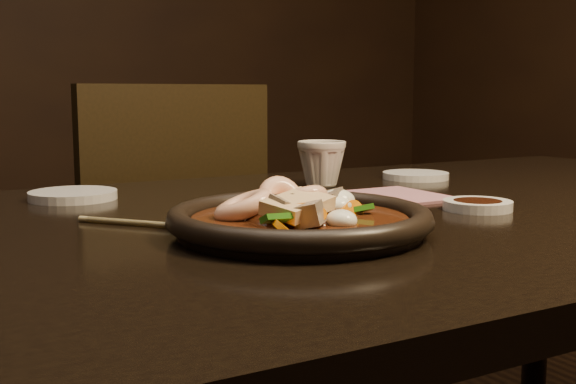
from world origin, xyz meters
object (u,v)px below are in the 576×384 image
chair (154,277)px  tea_cup (322,162)px  table (406,256)px  plate (300,221)px

chair → tea_cup: 0.55m
chair → tea_cup: (0.15, -0.45, 0.29)m
table → chair: 0.72m
table → tea_cup: (-0.00, 0.23, 0.12)m
table → chair: (-0.15, 0.68, -0.17)m
table → chair: chair is taller
plate → tea_cup: size_ratio=3.63×
chair → table: bearing=96.4°
table → plate: size_ratio=5.23×
tea_cup → plate: bearing=-126.0°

